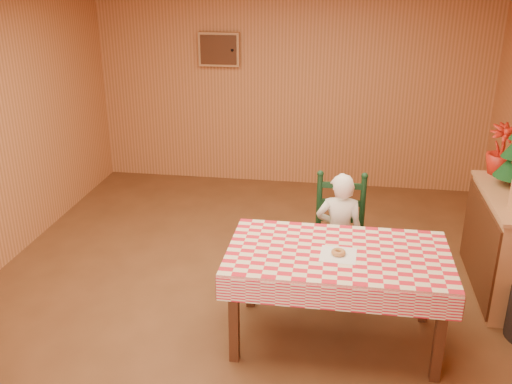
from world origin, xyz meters
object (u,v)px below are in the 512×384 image
shelf_unit (509,245)px  ladder_chair (339,237)px  seated_child (339,234)px  dining_table (338,262)px

shelf_unit → ladder_chair: bearing=-173.9°
ladder_chair → seated_child: seated_child is taller
dining_table → ladder_chair: bearing=90.0°
seated_child → dining_table: bearing=90.0°
ladder_chair → shelf_unit: bearing=6.1°
seated_child → shelf_unit: seated_child is taller
dining_table → seated_child: bearing=90.0°
shelf_unit → seated_child: bearing=-171.7°
ladder_chair → seated_child: (-0.00, -0.06, 0.06)m
seated_child → shelf_unit: (1.47, 0.21, -0.10)m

